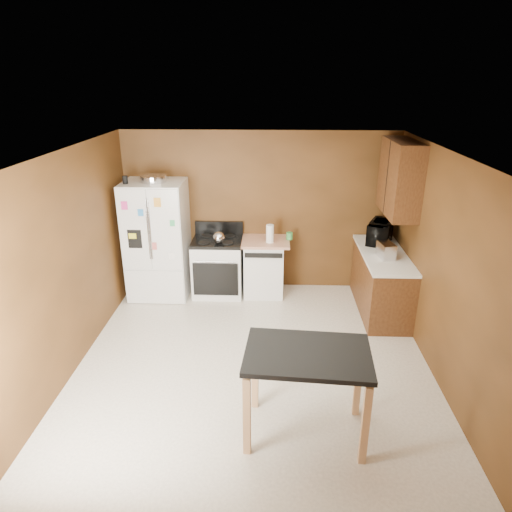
# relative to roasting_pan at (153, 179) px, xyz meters

# --- Properties ---
(floor) EXTENTS (4.50, 4.50, 0.00)m
(floor) POSITION_rel_roasting_pan_xyz_m (1.53, -1.87, -1.85)
(floor) COLOR white
(floor) RESTS_ON ground
(ceiling) EXTENTS (4.50, 4.50, 0.00)m
(ceiling) POSITION_rel_roasting_pan_xyz_m (1.53, -1.87, 0.65)
(ceiling) COLOR white
(ceiling) RESTS_ON ground
(wall_back) EXTENTS (4.20, 0.00, 4.20)m
(wall_back) POSITION_rel_roasting_pan_xyz_m (1.53, 0.38, -0.60)
(wall_back) COLOR brown
(wall_back) RESTS_ON ground
(wall_front) EXTENTS (4.20, 0.00, 4.20)m
(wall_front) POSITION_rel_roasting_pan_xyz_m (1.53, -4.12, -0.60)
(wall_front) COLOR brown
(wall_front) RESTS_ON ground
(wall_left) EXTENTS (0.00, 4.50, 4.50)m
(wall_left) POSITION_rel_roasting_pan_xyz_m (-0.57, -1.87, -0.60)
(wall_left) COLOR brown
(wall_left) RESTS_ON ground
(wall_right) EXTENTS (0.00, 4.50, 4.50)m
(wall_right) POSITION_rel_roasting_pan_xyz_m (3.63, -1.87, -0.60)
(wall_right) COLOR brown
(wall_right) RESTS_ON ground
(roasting_pan) EXTENTS (0.38, 0.38, 0.10)m
(roasting_pan) POSITION_rel_roasting_pan_xyz_m (0.00, 0.00, 0.00)
(roasting_pan) COLOR silver
(roasting_pan) RESTS_ON refrigerator
(pen_cup) EXTENTS (0.08, 0.08, 0.11)m
(pen_cup) POSITION_rel_roasting_pan_xyz_m (-0.37, -0.14, 0.01)
(pen_cup) COLOR black
(pen_cup) RESTS_ON refrigerator
(kettle) EXTENTS (0.18, 0.18, 0.18)m
(kettle) POSITION_rel_roasting_pan_xyz_m (0.94, -0.11, -0.86)
(kettle) COLOR silver
(kettle) RESTS_ON gas_range
(paper_towel) EXTENTS (0.15, 0.15, 0.27)m
(paper_towel) POSITION_rel_roasting_pan_xyz_m (1.70, -0.01, -0.82)
(paper_towel) COLOR white
(paper_towel) RESTS_ON dishwasher
(green_canister) EXTENTS (0.12, 0.12, 0.11)m
(green_canister) POSITION_rel_roasting_pan_xyz_m (2.01, 0.14, -0.90)
(green_canister) COLOR green
(green_canister) RESTS_ON dishwasher
(toaster) EXTENTS (0.23, 0.32, 0.21)m
(toaster) POSITION_rel_roasting_pan_xyz_m (3.31, -0.60, -0.84)
(toaster) COLOR silver
(toaster) RESTS_ON right_cabinets
(microwave) EXTENTS (0.56, 0.64, 0.30)m
(microwave) POSITION_rel_roasting_pan_xyz_m (3.35, 0.02, -0.80)
(microwave) COLOR black
(microwave) RESTS_ON right_cabinets
(refrigerator) EXTENTS (0.90, 0.80, 1.80)m
(refrigerator) POSITION_rel_roasting_pan_xyz_m (-0.02, -0.01, -0.95)
(refrigerator) COLOR white
(refrigerator) RESTS_ON ground
(gas_range) EXTENTS (0.76, 0.68, 1.10)m
(gas_range) POSITION_rel_roasting_pan_xyz_m (0.89, 0.05, -1.39)
(gas_range) COLOR white
(gas_range) RESTS_ON ground
(dishwasher) EXTENTS (0.78, 0.63, 0.89)m
(dishwasher) POSITION_rel_roasting_pan_xyz_m (1.61, 0.08, -1.40)
(dishwasher) COLOR white
(dishwasher) RESTS_ON ground
(right_cabinets) EXTENTS (0.63, 1.58, 2.45)m
(right_cabinets) POSITION_rel_roasting_pan_xyz_m (3.37, -0.39, -0.94)
(right_cabinets) COLOR brown
(right_cabinets) RESTS_ON ground
(island) EXTENTS (1.20, 0.84, 0.91)m
(island) POSITION_rel_roasting_pan_xyz_m (2.08, -2.98, -1.09)
(island) COLOR black
(island) RESTS_ON ground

